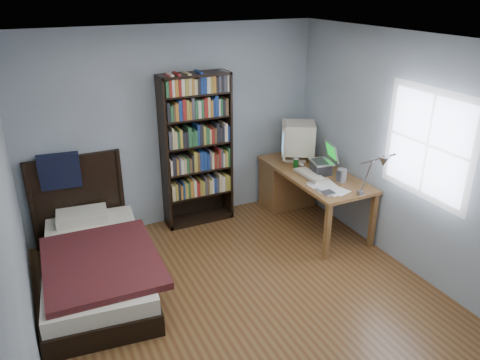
{
  "coord_description": "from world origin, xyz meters",
  "views": [
    {
      "loc": [
        -1.7,
        -3.31,
        2.95
      ],
      "look_at": [
        0.35,
        0.96,
        0.93
      ],
      "focal_mm": 35.0,
      "sensor_mm": 36.0,
      "label": 1
    }
  ],
  "objects_px": {
    "laptop": "(322,165)",
    "soda_can": "(296,163)",
    "speaker": "(342,176)",
    "desk": "(294,182)",
    "crt_monitor": "(297,139)",
    "bookshelf": "(197,151)",
    "desk_lamp": "(380,165)",
    "bed": "(94,259)",
    "keyboard": "(310,175)"
  },
  "relations": [
    {
      "from": "laptop",
      "to": "bed",
      "type": "xyz_separation_m",
      "value": [
        -2.84,
        -0.01,
        -0.58
      ]
    },
    {
      "from": "laptop",
      "to": "soda_can",
      "type": "distance_m",
      "value": 0.35
    },
    {
      "from": "desk_lamp",
      "to": "soda_can",
      "type": "height_order",
      "value": "desk_lamp"
    },
    {
      "from": "soda_can",
      "to": "speaker",
      "type": "bearing_deg",
      "value": -68.88
    },
    {
      "from": "crt_monitor",
      "to": "speaker",
      "type": "bearing_deg",
      "value": -85.27
    },
    {
      "from": "desk",
      "to": "speaker",
      "type": "xyz_separation_m",
      "value": [
        0.11,
        -0.87,
        0.4
      ]
    },
    {
      "from": "bed",
      "to": "keyboard",
      "type": "bearing_deg",
      "value": -0.56
    },
    {
      "from": "bookshelf",
      "to": "speaker",
      "type": "bearing_deg",
      "value": -39.24
    },
    {
      "from": "bed",
      "to": "desk",
      "type": "bearing_deg",
      "value": 10.93
    },
    {
      "from": "keyboard",
      "to": "soda_can",
      "type": "xyz_separation_m",
      "value": [
        -0.01,
        0.32,
        0.04
      ]
    },
    {
      "from": "crt_monitor",
      "to": "soda_can",
      "type": "height_order",
      "value": "crt_monitor"
    },
    {
      "from": "desk",
      "to": "laptop",
      "type": "distance_m",
      "value": 0.68
    },
    {
      "from": "speaker",
      "to": "desk",
      "type": "bearing_deg",
      "value": 78.83
    },
    {
      "from": "keyboard",
      "to": "bookshelf",
      "type": "relative_size",
      "value": 0.25
    },
    {
      "from": "keyboard",
      "to": "speaker",
      "type": "xyz_separation_m",
      "value": [
        0.23,
        -0.31,
        0.07
      ]
    },
    {
      "from": "laptop",
      "to": "soda_can",
      "type": "relative_size",
      "value": 3.09
    },
    {
      "from": "desk_lamp",
      "to": "bookshelf",
      "type": "bearing_deg",
      "value": 123.2
    },
    {
      "from": "speaker",
      "to": "bookshelf",
      "type": "xyz_separation_m",
      "value": [
        -1.4,
        1.14,
        0.16
      ]
    },
    {
      "from": "crt_monitor",
      "to": "bookshelf",
      "type": "xyz_separation_m",
      "value": [
        -1.32,
        0.24,
        -0.04
      ]
    },
    {
      "from": "speaker",
      "to": "bed",
      "type": "height_order",
      "value": "bed"
    },
    {
      "from": "keyboard",
      "to": "desk",
      "type": "bearing_deg",
      "value": 75.96
    },
    {
      "from": "soda_can",
      "to": "bookshelf",
      "type": "relative_size",
      "value": 0.06
    },
    {
      "from": "speaker",
      "to": "bookshelf",
      "type": "height_order",
      "value": "bookshelf"
    },
    {
      "from": "bookshelf",
      "to": "soda_can",
      "type": "bearing_deg",
      "value": -23.94
    },
    {
      "from": "bed",
      "to": "speaker",
      "type": "bearing_deg",
      "value": -6.65
    },
    {
      "from": "crt_monitor",
      "to": "desk_lamp",
      "type": "bearing_deg",
      "value": -92.53
    },
    {
      "from": "crt_monitor",
      "to": "speaker",
      "type": "distance_m",
      "value": 0.92
    },
    {
      "from": "bookshelf",
      "to": "crt_monitor",
      "type": "bearing_deg",
      "value": -10.44
    },
    {
      "from": "keyboard",
      "to": "crt_monitor",
      "type": "bearing_deg",
      "value": 73.31
    },
    {
      "from": "soda_can",
      "to": "desk_lamp",
      "type": "bearing_deg",
      "value": -86.11
    },
    {
      "from": "speaker",
      "to": "keyboard",
      "type": "bearing_deg",
      "value": 108.43
    },
    {
      "from": "laptop",
      "to": "desk_lamp",
      "type": "xyz_separation_m",
      "value": [
        -0.11,
        -1.11,
        0.41
      ]
    },
    {
      "from": "desk_lamp",
      "to": "bed",
      "type": "distance_m",
      "value": 3.11
    },
    {
      "from": "speaker",
      "to": "bed",
      "type": "bearing_deg",
      "value": 155.04
    },
    {
      "from": "speaker",
      "to": "soda_can",
      "type": "height_order",
      "value": "speaker"
    },
    {
      "from": "crt_monitor",
      "to": "speaker",
      "type": "height_order",
      "value": "crt_monitor"
    },
    {
      "from": "desk_lamp",
      "to": "keyboard",
      "type": "bearing_deg",
      "value": 94.4
    },
    {
      "from": "crt_monitor",
      "to": "bed",
      "type": "distance_m",
      "value": 2.96
    },
    {
      "from": "desk",
      "to": "bed",
      "type": "distance_m",
      "value": 2.83
    },
    {
      "from": "speaker",
      "to": "laptop",
      "type": "bearing_deg",
      "value": 78.25
    },
    {
      "from": "speaker",
      "to": "bed",
      "type": "relative_size",
      "value": 0.08
    },
    {
      "from": "crt_monitor",
      "to": "laptop",
      "type": "distance_m",
      "value": 0.58
    },
    {
      "from": "desk",
      "to": "speaker",
      "type": "distance_m",
      "value": 0.96
    },
    {
      "from": "keyboard",
      "to": "bed",
      "type": "height_order",
      "value": "bed"
    },
    {
      "from": "crt_monitor",
      "to": "keyboard",
      "type": "height_order",
      "value": "crt_monitor"
    },
    {
      "from": "desk",
      "to": "speaker",
      "type": "relative_size",
      "value": 9.91
    },
    {
      "from": "desk",
      "to": "speaker",
      "type": "height_order",
      "value": "speaker"
    },
    {
      "from": "desk_lamp",
      "to": "soda_can",
      "type": "bearing_deg",
      "value": 93.89
    },
    {
      "from": "crt_monitor",
      "to": "soda_can",
      "type": "distance_m",
      "value": 0.39
    },
    {
      "from": "bookshelf",
      "to": "bed",
      "type": "height_order",
      "value": "bookshelf"
    }
  ]
}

